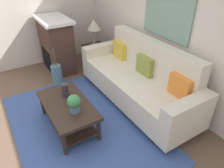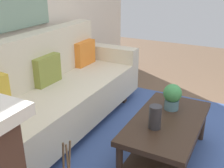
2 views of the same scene
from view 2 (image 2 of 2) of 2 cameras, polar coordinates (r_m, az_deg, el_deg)
The scene contains 10 objects.
ground_plane at distance 2.87m, azimuth 18.17°, elevation -15.20°, with size 9.11×9.11×0.00m, color brown.
wall_back at distance 3.34m, azimuth -19.13°, elevation 15.20°, with size 5.11×0.10×2.70m, color beige.
area_rug at distance 2.95m, azimuth 8.41°, elevation -12.93°, with size 2.80×1.88×0.01m, color #3D5693.
couch at distance 3.16m, azimuth -11.27°, elevation -1.72°, with size 2.43×0.84×1.08m.
throw_pillow_olive at distance 3.15m, azimuth -13.39°, elevation 2.86°, with size 0.36×0.12×0.32m, color olive.
throw_pillow_orange at distance 3.73m, azimuth -5.77°, elevation 6.40°, with size 0.36×0.12×0.32m, color orange.
coffee_table at distance 2.66m, azimuth 11.20°, elevation -9.41°, with size 1.10×0.60×0.43m.
tabletop_vase at distance 2.41m, azimuth 8.90°, elevation -6.80°, with size 0.11×0.11×0.21m, color #2D2D33.
potted_plant_tabletop at distance 2.74m, azimuth 12.37°, elevation -2.43°, with size 0.18×0.18×0.26m.
floor_vase_branch_a at distance 1.68m, azimuth -8.84°, elevation -16.80°, with size 0.01×0.01×0.36m, color brown.
Camera 2 is at (-2.31, -0.23, 1.70)m, focal length 44.15 mm.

